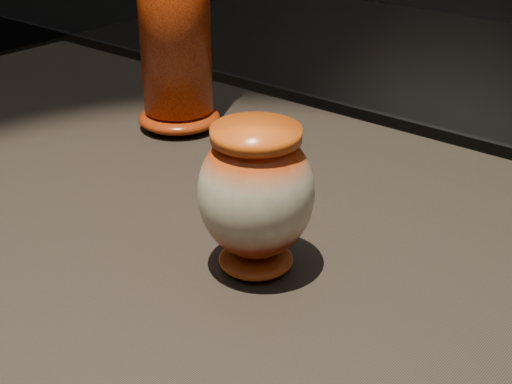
% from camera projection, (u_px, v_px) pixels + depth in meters
% --- Properties ---
extents(main_vase, '(0.13, 0.13, 0.16)m').
position_uv_depth(main_vase, '(256.00, 195.00, 0.73)').
color(main_vase, maroon).
rests_on(main_vase, display_plinth).
extents(tall_vase, '(0.16, 0.16, 0.41)m').
position_uv_depth(tall_vase, '(174.00, 2.00, 1.05)').
color(tall_vase, '#C74A0D').
rests_on(tall_vase, display_plinth).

